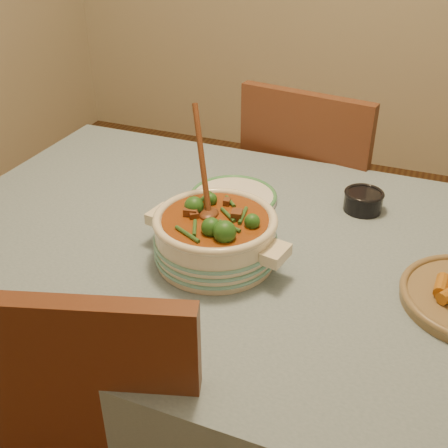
# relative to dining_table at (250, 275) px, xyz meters

# --- Properties ---
(floor) EXTENTS (4.50, 4.50, 0.00)m
(floor) POSITION_rel_dining_table_xyz_m (0.00, 0.00, -0.66)
(floor) COLOR #402112
(floor) RESTS_ON ground
(dining_table) EXTENTS (1.68, 1.08, 0.76)m
(dining_table) POSITION_rel_dining_table_xyz_m (0.00, 0.00, 0.00)
(dining_table) COLOR brown
(dining_table) RESTS_ON floor
(stew_casserole) EXTENTS (0.37, 0.33, 0.34)m
(stew_casserole) POSITION_rel_dining_table_xyz_m (-0.06, -0.09, 0.16)
(stew_casserole) COLOR #EDE1C6
(stew_casserole) RESTS_ON dining_table
(white_plate) EXTENTS (0.27, 0.27, 0.02)m
(white_plate) POSITION_rel_dining_table_xyz_m (-0.12, 0.20, 0.10)
(white_plate) COLOR white
(white_plate) RESTS_ON dining_table
(condiment_bowl) EXTENTS (0.11, 0.11, 0.06)m
(condiment_bowl) POSITION_rel_dining_table_xyz_m (0.22, 0.28, 0.12)
(condiment_bowl) COLOR black
(condiment_bowl) RESTS_ON dining_table
(chair_far) EXTENTS (0.51, 0.51, 0.96)m
(chair_far) POSITION_rel_dining_table_xyz_m (-0.01, 0.69, -0.12)
(chair_far) COLOR brown
(chair_far) RESTS_ON floor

